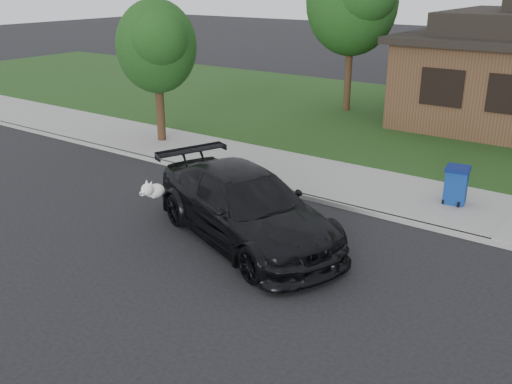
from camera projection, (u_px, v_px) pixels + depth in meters
The scene contains 8 objects.
ground at pixel (250, 259), 11.44m from camera, with size 120.00×120.00×0.00m, color black.
sidewalk at pixel (360, 187), 15.23m from camera, with size 60.00×3.00×0.12m, color gray.
curb at pixel (333, 204), 14.08m from camera, with size 60.00×0.12×0.12m, color gray.
lawn at pixel (454, 127), 21.32m from camera, with size 60.00×13.00×0.13m, color #193814.
sedan at pixel (245, 207), 12.05m from camera, with size 5.63×3.86×1.51m.
recycling_bin at pixel (456, 185), 13.83m from camera, with size 0.63×0.63×0.92m.
tree_0 at pixel (355, 0), 22.02m from camera, with size 3.78×3.60×6.34m.
tree_2 at pixel (157, 45), 18.18m from camera, with size 2.73×2.60×4.59m.
Camera 1 is at (6.02, -8.27, 5.30)m, focal length 40.00 mm.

